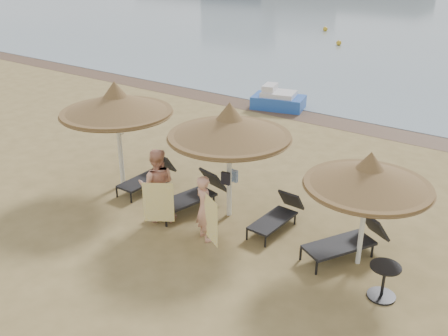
# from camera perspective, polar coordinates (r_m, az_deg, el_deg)

# --- Properties ---
(ground) EXTENTS (160.00, 160.00, 0.00)m
(ground) POSITION_cam_1_polar(r_m,az_deg,el_deg) (12.79, -1.90, -6.34)
(ground) COLOR olive
(ground) RESTS_ON ground
(wet_sand_strip) EXTENTS (200.00, 1.60, 0.01)m
(wet_sand_strip) POSITION_cam_1_polar(r_m,az_deg,el_deg) (20.41, 14.29, 4.80)
(wet_sand_strip) COLOR brown
(wet_sand_strip) RESTS_ON ground
(palapa_left) EXTENTS (3.15, 3.15, 3.12)m
(palapa_left) POSITION_cam_1_polar(r_m,az_deg,el_deg) (14.18, -12.24, 7.18)
(palapa_left) COLOR white
(palapa_left) RESTS_ON ground
(palapa_center) EXTENTS (3.09, 3.09, 3.06)m
(palapa_center) POSITION_cam_1_polar(r_m,az_deg,el_deg) (12.17, 0.63, 4.70)
(palapa_center) COLOR white
(palapa_center) RESTS_ON ground
(palapa_right) EXTENTS (2.69, 2.69, 2.67)m
(palapa_right) POSITION_cam_1_polar(r_m,az_deg,el_deg) (10.69, 16.20, -0.93)
(palapa_right) COLOR white
(palapa_right) RESTS_ON ground
(lounger_far_left) EXTENTS (0.66, 1.91, 0.85)m
(lounger_far_left) POSITION_cam_1_polar(r_m,az_deg,el_deg) (14.65, -8.54, -0.81)
(lounger_far_left) COLOR black
(lounger_far_left) RESTS_ON ground
(lounger_near_left) EXTENTS (1.14, 2.19, 0.94)m
(lounger_near_left) POSITION_cam_1_polar(r_m,az_deg,el_deg) (13.34, -3.51, -2.98)
(lounger_near_left) COLOR black
(lounger_near_left) RESTS_ON ground
(lounger_near_right) EXTENTS (0.68, 1.81, 0.80)m
(lounger_near_right) POSITION_cam_1_polar(r_m,az_deg,el_deg) (12.53, 6.23, -5.31)
(lounger_near_right) COLOR black
(lounger_near_right) RESTS_ON ground
(lounger_far_right) EXTENTS (1.56, 2.09, 0.91)m
(lounger_far_right) POSITION_cam_1_polar(r_m,az_deg,el_deg) (11.71, 14.15, -7.94)
(lounger_far_right) COLOR black
(lounger_far_right) RESTS_ON ground
(side_table) EXTENTS (0.61, 0.61, 0.74)m
(side_table) POSITION_cam_1_polar(r_m,az_deg,el_deg) (10.65, 17.74, -12.36)
(side_table) COLOR black
(side_table) RESTS_ON ground
(person_left) EXTENTS (1.23, 1.15, 2.25)m
(person_left) POSITION_cam_1_polar(r_m,az_deg,el_deg) (12.59, -7.71, -1.31)
(person_left) COLOR #E29E7F
(person_left) RESTS_ON ground
(person_right) EXTENTS (1.04, 0.90, 1.92)m
(person_right) POSITION_cam_1_polar(r_m,az_deg,el_deg) (11.71, -2.25, -4.02)
(person_right) COLOR #E29E7F
(person_right) RESTS_ON ground
(towel_left) EXTENTS (0.64, 0.44, 1.06)m
(towel_left) POSITION_cam_1_polar(r_m,az_deg,el_deg) (12.32, -7.50, -3.94)
(towel_left) COLOR yellow
(towel_left) RESTS_ON ground
(towel_right) EXTENTS (0.71, 0.40, 1.12)m
(towel_right) POSITION_cam_1_polar(r_m,az_deg,el_deg) (11.44, -1.60, -5.82)
(towel_right) COLOR yellow
(towel_right) RESTS_ON ground
(bag_patterned) EXTENTS (0.26, 0.11, 0.32)m
(bag_patterned) POSITION_cam_1_polar(r_m,az_deg,el_deg) (12.82, 1.06, -0.87)
(bag_patterned) COLOR silver
(bag_patterned) RESTS_ON ground
(bag_dark) EXTENTS (0.24, 0.11, 0.33)m
(bag_dark) POSITION_cam_1_polar(r_m,az_deg,el_deg) (12.55, 0.19, -1.19)
(bag_dark) COLOR black
(bag_dark) RESTS_ON ground
(pedal_boat) EXTENTS (2.45, 1.80, 1.02)m
(pedal_boat) POSITION_cam_1_polar(r_m,az_deg,el_deg) (21.91, 6.17, 7.75)
(pedal_boat) COLOR blue
(pedal_boat) RESTS_ON ground
(buoy_left) EXTENTS (0.37, 0.37, 0.37)m
(buoy_left) POSITION_cam_1_polar(r_m,az_deg,el_deg) (37.39, 12.99, 13.76)
(buoy_left) COLOR gold
(buoy_left) RESTS_ON ground
(buoy_extra) EXTENTS (0.39, 0.39, 0.39)m
(buoy_extra) POSITION_cam_1_polar(r_m,az_deg,el_deg) (43.71, 11.50, 15.31)
(buoy_extra) COLOR gold
(buoy_extra) RESTS_ON ground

